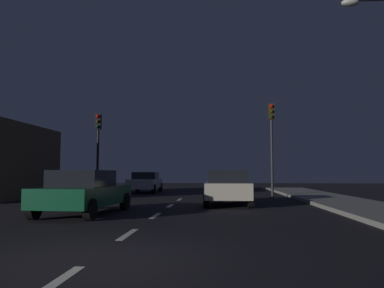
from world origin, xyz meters
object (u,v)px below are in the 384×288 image
at_px(car_adjacent_lane, 84,192).
at_px(car_oncoming_far, 145,182).
at_px(traffic_signal_left, 98,138).
at_px(traffic_signal_right, 272,132).
at_px(car_stopped_ahead, 228,187).

xyz_separation_m(car_adjacent_lane, car_oncoming_far, (-0.68, 14.27, -0.01)).
bearing_deg(traffic_signal_left, car_oncoming_far, 69.80).
relative_size(traffic_signal_right, car_oncoming_far, 1.16).
bearing_deg(car_adjacent_lane, car_oncoming_far, 92.75).
relative_size(traffic_signal_right, car_adjacent_lane, 1.17).
xyz_separation_m(traffic_signal_left, car_oncoming_far, (1.84, 5.00, -2.63)).
relative_size(traffic_signal_left, car_stopped_ahead, 1.16).
relative_size(traffic_signal_right, car_stopped_ahead, 1.28).
height_order(traffic_signal_left, car_adjacent_lane, traffic_signal_left).
height_order(car_adjacent_lane, car_oncoming_far, car_adjacent_lane).
height_order(traffic_signal_right, car_adjacent_lane, traffic_signal_right).
bearing_deg(car_oncoming_far, traffic_signal_right, -31.60).
bearing_deg(car_adjacent_lane, traffic_signal_left, 105.26).
relative_size(car_stopped_ahead, car_adjacent_lane, 0.92).
height_order(car_stopped_ahead, car_adjacent_lane, car_stopped_ahead).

